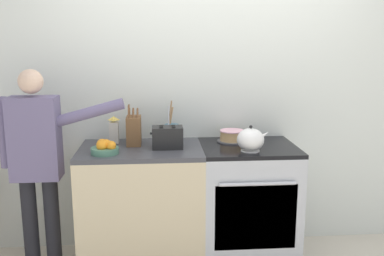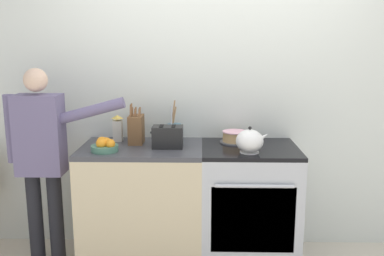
# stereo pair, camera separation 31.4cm
# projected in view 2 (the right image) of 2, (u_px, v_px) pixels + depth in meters

# --- Properties ---
(wall_back) EXTENTS (8.00, 0.04, 2.60)m
(wall_back) POSITION_uv_depth(u_px,v_px,m) (219.00, 91.00, 3.44)
(wall_back) COLOR silver
(wall_back) RESTS_ON ground_plane
(counter_cabinet) EXTENTS (0.91, 0.62, 0.92)m
(counter_cabinet) POSITION_uv_depth(u_px,v_px,m) (143.00, 204.00, 3.31)
(counter_cabinet) COLOR beige
(counter_cabinet) RESTS_ON ground_plane
(stove_range) EXTENTS (0.72, 0.65, 0.92)m
(stove_range) POSITION_uv_depth(u_px,v_px,m) (248.00, 205.00, 3.29)
(stove_range) COLOR #B7BABF
(stove_range) RESTS_ON ground_plane
(layer_cake) EXTENTS (0.23, 0.23, 0.09)m
(layer_cake) POSITION_uv_depth(u_px,v_px,m) (235.00, 137.00, 3.32)
(layer_cake) COLOR #4C4C51
(layer_cake) RESTS_ON stove_range
(tea_kettle) EXTENTS (0.24, 0.20, 0.19)m
(tea_kettle) POSITION_uv_depth(u_px,v_px,m) (250.00, 141.00, 3.02)
(tea_kettle) COLOR white
(tea_kettle) RESTS_ON stove_range
(knife_block) EXTENTS (0.11, 0.17, 0.31)m
(knife_block) POSITION_uv_depth(u_px,v_px,m) (136.00, 129.00, 3.29)
(knife_block) COLOR brown
(knife_block) RESTS_ON counter_cabinet
(utensil_crock) EXTENTS (0.11, 0.11, 0.32)m
(utensil_crock) POSITION_uv_depth(u_px,v_px,m) (174.00, 132.00, 3.37)
(utensil_crock) COLOR #477084
(utensil_crock) RESTS_ON counter_cabinet
(fruit_bowl) EXTENTS (0.20, 0.20, 0.11)m
(fruit_bowl) POSITION_uv_depth(u_px,v_px,m) (104.00, 145.00, 3.06)
(fruit_bowl) COLOR #4C7F66
(fruit_bowl) RESTS_ON counter_cabinet
(toaster) EXTENTS (0.24, 0.15, 0.16)m
(toaster) POSITION_uv_depth(u_px,v_px,m) (168.00, 137.00, 3.17)
(toaster) COLOR black
(toaster) RESTS_ON counter_cabinet
(milk_carton) EXTENTS (0.07, 0.07, 0.21)m
(milk_carton) POSITION_uv_depth(u_px,v_px,m) (118.00, 129.00, 3.37)
(milk_carton) COLOR white
(milk_carton) RESTS_ON counter_cabinet
(person_baker) EXTENTS (0.89, 0.20, 1.51)m
(person_baker) POSITION_uv_depth(u_px,v_px,m) (42.00, 151.00, 3.17)
(person_baker) COLOR black
(person_baker) RESTS_ON ground_plane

